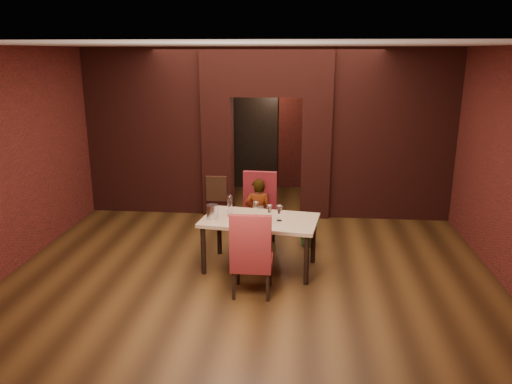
# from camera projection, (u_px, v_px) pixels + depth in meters

# --- Properties ---
(floor) EXTENTS (8.00, 8.00, 0.00)m
(floor) POSITION_uv_depth(u_px,v_px,m) (257.00, 251.00, 8.08)
(floor) COLOR #472B11
(floor) RESTS_ON ground
(ceiling) EXTENTS (7.00, 8.00, 0.04)m
(ceiling) POSITION_uv_depth(u_px,v_px,m) (257.00, 45.00, 7.20)
(ceiling) COLOR silver
(ceiling) RESTS_ON ground
(wall_back) EXTENTS (7.00, 0.04, 3.20)m
(wall_back) POSITION_uv_depth(u_px,v_px,m) (273.00, 119.00, 11.47)
(wall_back) COLOR maroon
(wall_back) RESTS_ON ground
(wall_front) EXTENTS (7.00, 0.04, 3.20)m
(wall_front) POSITION_uv_depth(u_px,v_px,m) (208.00, 258.00, 3.81)
(wall_front) COLOR maroon
(wall_front) RESTS_ON ground
(wall_left) EXTENTS (0.04, 8.00, 3.20)m
(wall_left) POSITION_uv_depth(u_px,v_px,m) (39.00, 150.00, 7.96)
(wall_left) COLOR maroon
(wall_left) RESTS_ON ground
(wall_right) EXTENTS (0.04, 8.00, 3.20)m
(wall_right) POSITION_uv_depth(u_px,v_px,m) (494.00, 159.00, 7.32)
(wall_right) COLOR maroon
(wall_right) RESTS_ON ground
(pillar_left) EXTENTS (0.55, 0.55, 2.30)m
(pillar_left) POSITION_uv_depth(u_px,v_px,m) (218.00, 155.00, 9.76)
(pillar_left) COLOR maroon
(pillar_left) RESTS_ON ground
(pillar_right) EXTENTS (0.55, 0.55, 2.30)m
(pillar_right) POSITION_uv_depth(u_px,v_px,m) (316.00, 157.00, 9.59)
(pillar_right) COLOR maroon
(pillar_right) RESTS_ON ground
(lintel) EXTENTS (2.45, 0.55, 0.90)m
(lintel) POSITION_uv_depth(u_px,v_px,m) (267.00, 72.00, 9.24)
(lintel) COLOR maroon
(lintel) RESTS_ON ground
(wing_wall_left) EXTENTS (2.28, 0.35, 3.20)m
(wing_wall_left) POSITION_uv_depth(u_px,v_px,m) (147.00, 131.00, 9.77)
(wing_wall_left) COLOR maroon
(wing_wall_left) RESTS_ON ground
(wing_wall_right) EXTENTS (2.28, 0.35, 3.20)m
(wing_wall_right) POSITION_uv_depth(u_px,v_px,m) (392.00, 135.00, 9.34)
(wing_wall_right) COLOR maroon
(wing_wall_right) RESTS_ON ground
(vent_panel) EXTENTS (0.40, 0.03, 0.50)m
(vent_panel) POSITION_uv_depth(u_px,v_px,m) (216.00, 189.00, 9.64)
(vent_panel) COLOR #9D522D
(vent_panel) RESTS_ON ground
(rear_door) EXTENTS (0.90, 0.08, 2.10)m
(rear_door) POSITION_uv_depth(u_px,v_px,m) (256.00, 143.00, 11.60)
(rear_door) COLOR black
(rear_door) RESTS_ON ground
(rear_door_frame) EXTENTS (1.02, 0.04, 2.22)m
(rear_door_frame) POSITION_uv_depth(u_px,v_px,m) (255.00, 144.00, 11.56)
(rear_door_frame) COLOR black
(rear_door_frame) RESTS_ON ground
(dining_table) EXTENTS (1.77, 1.15, 0.78)m
(dining_table) POSITION_uv_depth(u_px,v_px,m) (260.00, 243.00, 7.35)
(dining_table) COLOR tan
(dining_table) RESTS_ON ground
(chair_far) EXTENTS (0.58, 0.58, 1.22)m
(chair_far) POSITION_uv_depth(u_px,v_px,m) (258.00, 211.00, 8.10)
(chair_far) COLOR maroon
(chair_far) RESTS_ON ground
(chair_near) EXTENTS (0.53, 0.53, 1.16)m
(chair_near) POSITION_uv_depth(u_px,v_px,m) (252.00, 252.00, 6.54)
(chair_near) COLOR maroon
(chair_near) RESTS_ON ground
(person_seated) EXTENTS (0.45, 0.32, 1.17)m
(person_seated) POSITION_uv_depth(u_px,v_px,m) (258.00, 214.00, 8.06)
(person_seated) COLOR white
(person_seated) RESTS_ON ground
(wine_glass_a) EXTENTS (0.08, 0.08, 0.20)m
(wine_glass_a) POSITION_uv_depth(u_px,v_px,m) (256.00, 209.00, 7.36)
(wine_glass_a) COLOR white
(wine_glass_a) RESTS_ON dining_table
(wine_glass_b) EXTENTS (0.08, 0.08, 0.21)m
(wine_glass_b) POSITION_uv_depth(u_px,v_px,m) (269.00, 212.00, 7.20)
(wine_glass_b) COLOR white
(wine_glass_b) RESTS_ON dining_table
(wine_glass_c) EXTENTS (0.09, 0.09, 0.23)m
(wine_glass_c) POSITION_uv_depth(u_px,v_px,m) (279.00, 213.00, 7.12)
(wine_glass_c) COLOR white
(wine_glass_c) RESTS_ON dining_table
(tasting_sheet) EXTENTS (0.33, 0.30, 0.00)m
(tasting_sheet) POSITION_uv_depth(u_px,v_px,m) (247.00, 220.00, 7.18)
(tasting_sheet) COLOR silver
(tasting_sheet) RESTS_ON dining_table
(wine_bucket) EXTENTS (0.17, 0.17, 0.21)m
(wine_bucket) POSITION_uv_depth(u_px,v_px,m) (212.00, 212.00, 7.22)
(wine_bucket) COLOR silver
(wine_bucket) RESTS_ON dining_table
(water_bottle) EXTENTS (0.08, 0.08, 0.32)m
(water_bottle) POSITION_uv_depth(u_px,v_px,m) (230.00, 205.00, 7.32)
(water_bottle) COLOR white
(water_bottle) RESTS_ON dining_table
(potted_plant) EXTENTS (0.49, 0.49, 0.41)m
(potted_plant) POSITION_uv_depth(u_px,v_px,m) (308.00, 233.00, 8.28)
(potted_plant) COLOR #30672A
(potted_plant) RESTS_ON ground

